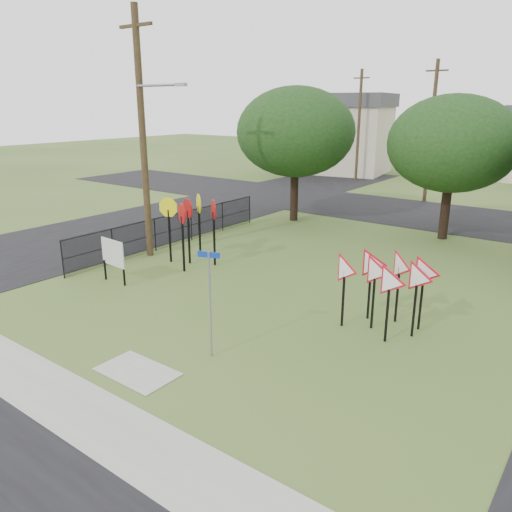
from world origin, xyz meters
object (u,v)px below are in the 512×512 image
(street_name_sign, at_px, (210,297))
(yield_sign_cluster, at_px, (388,275))
(stop_sign_cluster, at_px, (190,216))
(info_board, at_px, (113,254))

(street_name_sign, xyz_separation_m, yield_sign_cluster, (2.94, 4.30, 0.03))
(street_name_sign, relative_size, stop_sign_cluster, 1.04)
(stop_sign_cluster, height_order, yield_sign_cluster, stop_sign_cluster)
(street_name_sign, height_order, stop_sign_cluster, street_name_sign)
(street_name_sign, xyz_separation_m, stop_sign_cluster, (-5.94, 5.43, 0.36))
(info_board, bearing_deg, yield_sign_cluster, 13.35)
(street_name_sign, relative_size, info_board, 1.74)
(stop_sign_cluster, relative_size, info_board, 1.66)
(street_name_sign, bearing_deg, stop_sign_cluster, 137.55)
(street_name_sign, bearing_deg, info_board, 162.82)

